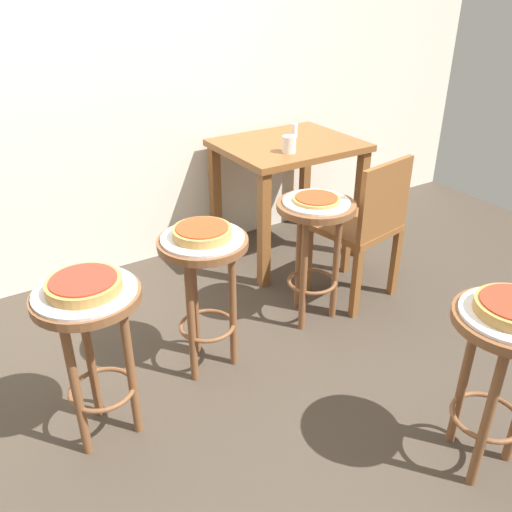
{
  "coord_description": "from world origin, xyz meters",
  "views": [
    {
      "loc": [
        -0.87,
        -1.48,
        1.72
      ],
      "look_at": [
        0.24,
        0.27,
        0.62
      ],
      "focal_mm": 37.94,
      "sensor_mm": 36.0,
      "label": 1
    }
  ],
  "objects_px": {
    "serving_plate_middle": "(85,291)",
    "stool_rear": "(315,234)",
    "serving_plate_rear": "(316,202)",
    "pizza_rear": "(317,199)",
    "pizza_middle": "(84,285)",
    "stool_leftside": "(204,274)",
    "pizza_leftside": "(202,232)",
    "wooden_chair": "(364,225)",
    "dining_table": "(288,163)",
    "serving_plate_leftside": "(203,238)",
    "stool_middle": "(92,332)",
    "stool_foreground": "(502,357)",
    "condiment_shaker": "(294,130)",
    "cup_near_edge": "(289,144)"
  },
  "relations": [
    {
      "from": "stool_leftside",
      "to": "pizza_rear",
      "type": "distance_m",
      "value": 0.7
    },
    {
      "from": "stool_foreground",
      "to": "dining_table",
      "type": "xyz_separation_m",
      "value": [
        0.4,
        1.88,
        0.11
      ]
    },
    {
      "from": "pizza_leftside",
      "to": "wooden_chair",
      "type": "bearing_deg",
      "value": 4.26
    },
    {
      "from": "pizza_leftside",
      "to": "dining_table",
      "type": "bearing_deg",
      "value": 37.81
    },
    {
      "from": "stool_foreground",
      "to": "condiment_shaker",
      "type": "bearing_deg",
      "value": 75.68
    },
    {
      "from": "stool_middle",
      "to": "pizza_middle",
      "type": "relative_size",
      "value": 2.51
    },
    {
      "from": "serving_plate_middle",
      "to": "stool_rear",
      "type": "height_order",
      "value": "serving_plate_middle"
    },
    {
      "from": "stool_leftside",
      "to": "dining_table",
      "type": "bearing_deg",
      "value": 37.81
    },
    {
      "from": "stool_middle",
      "to": "pizza_rear",
      "type": "bearing_deg",
      "value": 10.18
    },
    {
      "from": "serving_plate_leftside",
      "to": "dining_table",
      "type": "relative_size",
      "value": 0.43
    },
    {
      "from": "stool_leftside",
      "to": "wooden_chair",
      "type": "height_order",
      "value": "wooden_chair"
    },
    {
      "from": "serving_plate_leftside",
      "to": "stool_rear",
      "type": "xyz_separation_m",
      "value": [
        0.67,
        0.06,
        -0.18
      ]
    },
    {
      "from": "stool_rear",
      "to": "stool_foreground",
      "type": "bearing_deg",
      "value": -92.76
    },
    {
      "from": "stool_foreground",
      "to": "pizza_leftside",
      "type": "distance_m",
      "value": 1.27
    },
    {
      "from": "stool_middle",
      "to": "serving_plate_middle",
      "type": "distance_m",
      "value": 0.18
    },
    {
      "from": "cup_near_edge",
      "to": "serving_plate_middle",
      "type": "bearing_deg",
      "value": -151.97
    },
    {
      "from": "stool_middle",
      "to": "stool_rear",
      "type": "bearing_deg",
      "value": 10.18
    },
    {
      "from": "stool_middle",
      "to": "condiment_shaker",
      "type": "relative_size",
      "value": 7.73
    },
    {
      "from": "pizza_middle",
      "to": "cup_near_edge",
      "type": "height_order",
      "value": "cup_near_edge"
    },
    {
      "from": "serving_plate_leftside",
      "to": "condiment_shaker",
      "type": "relative_size",
      "value": 4.13
    },
    {
      "from": "stool_middle",
      "to": "stool_foreground",
      "type": "bearing_deg",
      "value": -38.18
    },
    {
      "from": "stool_foreground",
      "to": "serving_plate_rear",
      "type": "bearing_deg",
      "value": 87.24
    },
    {
      "from": "pizza_middle",
      "to": "pizza_leftside",
      "type": "bearing_deg",
      "value": 16.22
    },
    {
      "from": "pizza_rear",
      "to": "wooden_chair",
      "type": "bearing_deg",
      "value": 3.03
    },
    {
      "from": "stool_middle",
      "to": "stool_rear",
      "type": "height_order",
      "value": "same"
    },
    {
      "from": "serving_plate_rear",
      "to": "pizza_rear",
      "type": "relative_size",
      "value": 1.42
    },
    {
      "from": "pizza_leftside",
      "to": "wooden_chair",
      "type": "xyz_separation_m",
      "value": [
        1.04,
        0.08,
        -0.25
      ]
    },
    {
      "from": "serving_plate_rear",
      "to": "pizza_rear",
      "type": "distance_m",
      "value": 0.02
    },
    {
      "from": "serving_plate_rear",
      "to": "condiment_shaker",
      "type": "distance_m",
      "value": 0.92
    },
    {
      "from": "stool_leftside",
      "to": "pizza_rear",
      "type": "bearing_deg",
      "value": 4.93
    },
    {
      "from": "stool_foreground",
      "to": "pizza_middle",
      "type": "height_order",
      "value": "pizza_middle"
    },
    {
      "from": "stool_foreground",
      "to": "wooden_chair",
      "type": "relative_size",
      "value": 0.8
    },
    {
      "from": "pizza_middle",
      "to": "stool_leftside",
      "type": "xyz_separation_m",
      "value": [
        0.56,
        0.16,
        -0.21
      ]
    },
    {
      "from": "stool_leftside",
      "to": "pizza_rear",
      "type": "xyz_separation_m",
      "value": [
        0.67,
        0.06,
        0.2
      ]
    },
    {
      "from": "stool_leftside",
      "to": "serving_plate_leftside",
      "type": "bearing_deg",
      "value": -90.0
    },
    {
      "from": "pizza_leftside",
      "to": "cup_near_edge",
      "type": "xyz_separation_m",
      "value": [
        0.89,
        0.61,
        0.09
      ]
    },
    {
      "from": "stool_rear",
      "to": "serving_plate_rear",
      "type": "height_order",
      "value": "serving_plate_rear"
    },
    {
      "from": "stool_rear",
      "to": "dining_table",
      "type": "relative_size",
      "value": 0.81
    },
    {
      "from": "stool_middle",
      "to": "serving_plate_leftside",
      "type": "relative_size",
      "value": 1.87
    },
    {
      "from": "stool_foreground",
      "to": "pizza_middle",
      "type": "bearing_deg",
      "value": 141.82
    },
    {
      "from": "pizza_leftside",
      "to": "serving_plate_rear",
      "type": "height_order",
      "value": "pizza_leftside"
    },
    {
      "from": "pizza_middle",
      "to": "stool_rear",
      "type": "relative_size",
      "value": 0.4
    },
    {
      "from": "stool_rear",
      "to": "cup_near_edge",
      "type": "bearing_deg",
      "value": 68.1
    },
    {
      "from": "dining_table",
      "to": "condiment_shaker",
      "type": "distance_m",
      "value": 0.22
    },
    {
      "from": "stool_foreground",
      "to": "stool_leftside",
      "type": "relative_size",
      "value": 1.0
    },
    {
      "from": "serving_plate_leftside",
      "to": "dining_table",
      "type": "distance_m",
      "value": 1.29
    },
    {
      "from": "stool_middle",
      "to": "serving_plate_leftside",
      "type": "xyz_separation_m",
      "value": [
        0.56,
        0.16,
        0.18
      ]
    },
    {
      "from": "stool_foreground",
      "to": "dining_table",
      "type": "height_order",
      "value": "dining_table"
    },
    {
      "from": "dining_table",
      "to": "pizza_middle",
      "type": "bearing_deg",
      "value": -148.9
    },
    {
      "from": "wooden_chair",
      "to": "cup_near_edge",
      "type": "bearing_deg",
      "value": 105.07
    }
  ]
}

